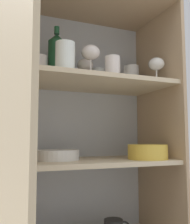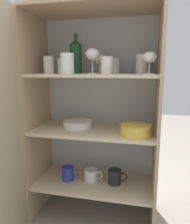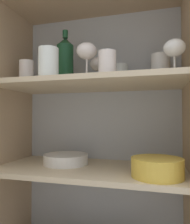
{
  "view_description": "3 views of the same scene",
  "coord_description": "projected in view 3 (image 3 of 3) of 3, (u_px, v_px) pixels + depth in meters",
  "views": [
    {
      "loc": [
        -0.41,
        -0.94,
        0.73
      ],
      "look_at": [
        0.05,
        0.19,
        0.85
      ],
      "focal_mm": 42.0,
      "sensor_mm": 36.0,
      "label": 1
    },
    {
      "loc": [
        0.32,
        -1.18,
        1.02
      ],
      "look_at": [
        -0.0,
        0.23,
        0.74
      ],
      "focal_mm": 35.0,
      "sensor_mm": 36.0,
      "label": 2
    },
    {
      "loc": [
        0.27,
        -0.71,
        0.84
      ],
      "look_at": [
        0.02,
        0.21,
        0.87
      ],
      "focal_mm": 35.0,
      "sensor_mm": 36.0,
      "label": 3
    }
  ],
  "objects": [
    {
      "name": "wine_glass_0",
      "position": [
        99.0,
        65.0,
        1.0
      ],
      "size": [
        0.08,
        0.08,
        0.13
      ],
      "color": "silver",
      "rests_on": "shelf_board_upper"
    },
    {
      "name": "tumbler_glass_1",
      "position": [
        27.0,
        73.0,
        1.01
      ],
      "size": [
        0.07,
        0.07,
        0.11
      ],
      "color": "silver",
      "rests_on": "shelf_board_upper"
    },
    {
      "name": "tumbler_glass_5",
      "position": [
        47.0,
        74.0,
        1.01
      ],
      "size": [
        0.07,
        0.07,
        0.1
      ],
      "color": "silver",
      "rests_on": "shelf_board_upper"
    },
    {
      "name": "wine_glass_2",
      "position": [
        174.0,
        49.0,
        0.77
      ],
      "size": [
        0.08,
        0.08,
        0.12
      ],
      "color": "white",
      "rests_on": "shelf_board_upper"
    },
    {
      "name": "tumbler_glass_4",
      "position": [
        48.0,
        63.0,
        0.86
      ],
      "size": [
        0.08,
        0.08,
        0.12
      ],
      "color": "white",
      "rests_on": "shelf_board_upper"
    },
    {
      "name": "mixing_bowl_large",
      "position": [
        157.0,
        167.0,
        0.77
      ],
      "size": [
        0.18,
        0.18,
        0.07
      ],
      "color": "gold",
      "rests_on": "shelf_board_middle"
    },
    {
      "name": "tumbler_glass_3",
      "position": [
        160.0,
        68.0,
        0.94
      ],
      "size": [
        0.08,
        0.08,
        0.12
      ],
      "color": "white",
      "rests_on": "shelf_board_upper"
    },
    {
      "name": "cupboard_back_panel",
      "position": [
        101.0,
        148.0,
        1.12
      ],
      "size": [
        0.82,
        0.02,
        1.37
      ],
      "primitive_type": "cube",
      "color": "#B2B7BC",
      "rests_on": "ground_plane"
    },
    {
      "name": "tumbler_glass_2",
      "position": [
        120.0,
        75.0,
        1.03
      ],
      "size": [
        0.07,
        0.07,
        0.1
      ],
      "color": "white",
      "rests_on": "shelf_board_upper"
    },
    {
      "name": "plate_stack_white",
      "position": [
        66.0,
        159.0,
        0.99
      ],
      "size": [
        0.2,
        0.2,
        0.04
      ],
      "color": "white",
      "rests_on": "shelf_board_middle"
    },
    {
      "name": "shelf_board_middle",
      "position": [
        89.0,
        169.0,
        0.93
      ],
      "size": [
        0.79,
        0.38,
        0.02
      ],
      "primitive_type": "cube",
      "color": "beige"
    },
    {
      "name": "tumbler_glass_0",
      "position": [
        107.0,
        64.0,
        0.83
      ],
      "size": [
        0.07,
        0.07,
        0.1
      ],
      "color": "silver",
      "rests_on": "shelf_board_upper"
    },
    {
      "name": "wine_bottle",
      "position": [
        65.0,
        61.0,
        1.01
      ],
      "size": [
        0.08,
        0.08,
        0.25
      ],
      "color": "#194728",
      "rests_on": "shelf_board_upper"
    },
    {
      "name": "shelf_board_upper",
      "position": [
        89.0,
        85.0,
        0.94
      ],
      "size": [
        0.79,
        0.38,
        0.02
      ],
      "primitive_type": "cube",
      "color": "beige"
    },
    {
      "name": "cupboard_side_left",
      "position": [
        9.0,
        151.0,
        1.04
      ],
      "size": [
        0.02,
        0.42,
        1.37
      ],
      "primitive_type": "cube",
      "color": "tan",
      "rests_on": "ground_plane"
    },
    {
      "name": "wine_glass_1",
      "position": [
        87.0,
        52.0,
        0.89
      ],
      "size": [
        0.08,
        0.08,
        0.15
      ],
      "color": "silver",
      "rests_on": "shelf_board_upper"
    }
  ]
}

